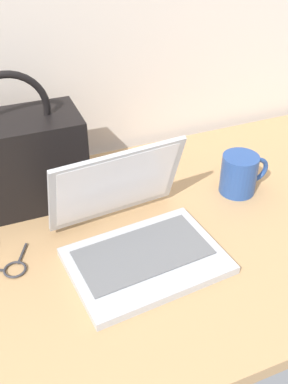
{
  "coord_description": "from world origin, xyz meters",
  "views": [
    {
      "loc": [
        -0.31,
        -0.69,
        0.69
      ],
      "look_at": [
        -0.03,
        0.0,
        0.15
      ],
      "focal_mm": 41.49,
      "sensor_mm": 36.0,
      "label": 1
    }
  ],
  "objects_px": {
    "laptop": "(136,233)",
    "eyeglasses": "(0,269)",
    "handbag": "(18,160)",
    "coffee_mug": "(240,173)"
  },
  "relations": [
    {
      "from": "eyeglasses",
      "to": "handbag",
      "type": "relative_size",
      "value": 0.4
    },
    {
      "from": "laptop",
      "to": "handbag",
      "type": "relative_size",
      "value": 0.99
    },
    {
      "from": "laptop",
      "to": "handbag",
      "type": "height_order",
      "value": "handbag"
    },
    {
      "from": "coffee_mug",
      "to": "eyeglasses",
      "type": "xyz_separation_m",
      "value": [
        -0.6,
        -0.06,
        -0.05
      ]
    },
    {
      "from": "eyeglasses",
      "to": "coffee_mug",
      "type": "bearing_deg",
      "value": 5.31
    },
    {
      "from": "handbag",
      "to": "laptop",
      "type": "bearing_deg",
      "value": -55.14
    },
    {
      "from": "laptop",
      "to": "eyeglasses",
      "type": "xyz_separation_m",
      "value": [
        -0.28,
        0.05,
        -0.04
      ]
    },
    {
      "from": "eyeglasses",
      "to": "handbag",
      "type": "xyz_separation_m",
      "value": [
        0.09,
        0.22,
        0.11
      ]
    },
    {
      "from": "laptop",
      "to": "eyeglasses",
      "type": "bearing_deg",
      "value": 170.14
    },
    {
      "from": "coffee_mug",
      "to": "eyeglasses",
      "type": "bearing_deg",
      "value": -174.69
    }
  ]
}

